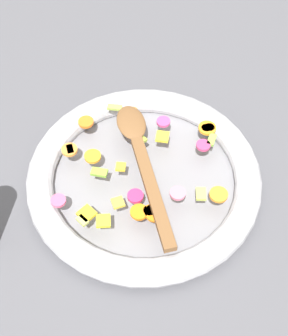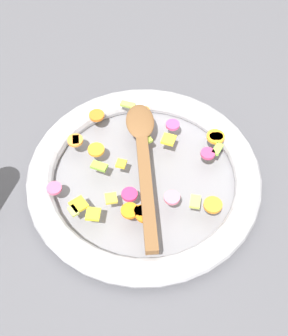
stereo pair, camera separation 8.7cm
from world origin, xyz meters
name	(u,v)px [view 2 (the right image)]	position (x,y,z in m)	size (l,w,h in m)	color
ground_plane	(144,183)	(0.00, 0.00, 0.00)	(4.00, 4.00, 0.00)	#4C4C51
skillet	(144,177)	(0.00, 0.00, 0.02)	(0.45, 0.45, 0.05)	slate
chopped_vegetables	(143,166)	(0.00, 0.00, 0.05)	(0.34, 0.34, 0.01)	orange
wooden_spoon	(143,155)	(-0.01, -0.02, 0.06)	(0.23, 0.29, 0.01)	brown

